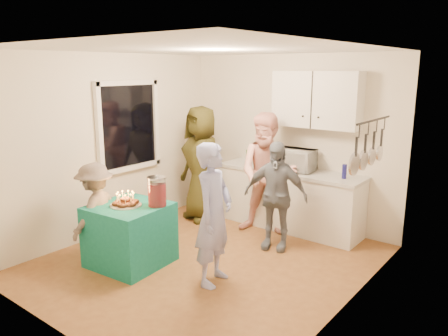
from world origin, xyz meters
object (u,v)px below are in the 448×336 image
Objects in this scene: child_near_left at (96,212)px; counter at (289,200)px; man_birthday at (214,215)px; woman_back_left at (201,164)px; woman_back_right at (275,196)px; punch_jar at (157,192)px; microwave at (295,160)px; woman_back_center at (268,174)px; party_table at (130,235)px.

counter is at bearing 133.82° from child_near_left.
man_birthday is 0.88× the size of woman_back_left.
woman_back_right reaches higher than child_near_left.
woman_back_left is at bearing 161.31° from child_near_left.
punch_jar is at bearing 81.21° from man_birthday.
woman_back_left is at bearing -165.45° from microwave.
man_birthday reaches higher than child_near_left.
counter is 2.84m from child_near_left.
man_birthday is 1.26m from woman_back_right.
woman_back_center is (0.47, 1.74, -0.04)m from punch_jar.
microwave is 2.23m from punch_jar.
child_near_left reaches higher than counter.
child_near_left is at bearing -151.65° from punch_jar.
woman_back_left is 1.02× the size of woman_back_center.
child_near_left is at bearing -156.64° from party_table.
counter is 2.10m from man_birthday.
party_table is 2.50× the size of punch_jar.
man_birthday reaches higher than party_table.
woman_back_left is (-1.31, -0.51, 0.48)m from counter.
party_table is at bearing -145.36° from punch_jar.
counter is 1.24× the size of woman_back_center.
party_table is 1.23m from man_birthday.
man_birthday reaches higher than woman_back_right.
microwave is (0.07, 0.00, 0.64)m from counter.
counter is 2.59× the size of party_table.
child_near_left is (-1.18, -2.13, -0.26)m from woman_back_center.
woman_back_center is at bearing 116.50° from woman_back_right.
party_table is 0.48× the size of woman_back_center.
woman_back_right is at bearing 52.97° from party_table.
counter is at bearing 73.63° from punch_jar.
punch_jar reaches higher than party_table.
microwave is 1.68× the size of punch_jar.
woman_back_right is (1.55, -0.29, -0.18)m from woman_back_left.
counter is 6.47× the size of punch_jar.
microwave is at bearing 38.97° from woman_back_center.
punch_jar is at bearing -113.76° from microwave.
woman_back_left reaches higher than woman_back_right.
counter is 1.75× the size of child_near_left.
party_table is 1.94m from woman_back_right.
counter is 0.89m from woman_back_right.
punch_jar is at bearing 34.64° from party_table.
party_table is at bearing -118.68° from microwave.
woman_back_left is (-0.69, 1.61, -0.02)m from punch_jar.
party_table is 0.67× the size of child_near_left.
woman_back_left is at bearing 113.20° from punch_jar.
counter is at bearing -7.36° from man_birthday.
party_table is at bearing -111.54° from counter.
woman_back_left is at bearing 153.23° from woman_back_right.
microwave is 2.62m from party_table.
woman_back_center is at bearing -112.37° from counter.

